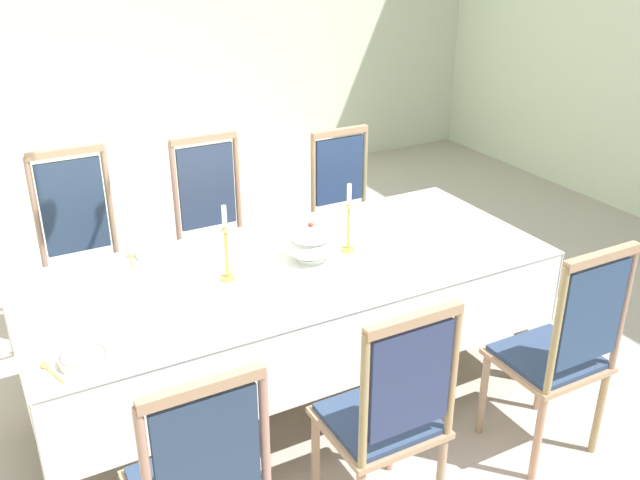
{
  "coord_description": "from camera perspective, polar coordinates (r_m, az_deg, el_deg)",
  "views": [
    {
      "loc": [
        -1.31,
        -2.98,
        2.3
      ],
      "look_at": [
        0.19,
        -0.2,
        0.85
      ],
      "focal_mm": 39.4,
      "sensor_mm": 36.0,
      "label": 1
    }
  ],
  "objects": [
    {
      "name": "bowl_far_left",
      "position": [
        3.72,
        -2.32,
        0.93
      ],
      "size": [
        0.16,
        0.16,
        0.03
      ],
      "color": "silver",
      "rests_on": "tablecloth"
    },
    {
      "name": "bowl_near_left",
      "position": [
        3.55,
        -13.38,
        -0.93
      ],
      "size": [
        0.17,
        0.17,
        0.04
      ],
      "color": "silver",
      "rests_on": "tablecloth"
    },
    {
      "name": "bowl_near_right",
      "position": [
        2.8,
        -18.68,
        -9.09
      ],
      "size": [
        0.18,
        0.18,
        0.04
      ],
      "color": "silver",
      "rests_on": "tablecloth"
    },
    {
      "name": "chair_north_b",
      "position": [
        4.23,
        -8.39,
        0.51
      ],
      "size": [
        0.44,
        0.42,
        1.16
      ],
      "rotation": [
        0.0,
        0.0,
        3.14
      ],
      "color": "#A3885A",
      "rests_on": "ground"
    },
    {
      "name": "chair_north_a",
      "position": [
        4.06,
        -18.57,
        -1.47
      ],
      "size": [
        0.44,
        0.42,
        1.19
      ],
      "rotation": [
        0.0,
        0.0,
        3.14
      ],
      "color": "#A48759",
      "rests_on": "ground"
    },
    {
      "name": "spoon_secondary",
      "position": [
        2.82,
        -21.27,
        -9.63
      ],
      "size": [
        0.06,
        0.17,
        0.01
      ],
      "rotation": [
        0.0,
        0.0,
        0.28
      ],
      "color": "gold",
      "rests_on": "tablecloth"
    },
    {
      "name": "chair_north_c",
      "position": [
        4.59,
        2.33,
        2.38
      ],
      "size": [
        0.44,
        0.42,
        1.07
      ],
      "rotation": [
        0.0,
        0.0,
        3.14
      ],
      "color": "#A97A60",
      "rests_on": "ground"
    },
    {
      "name": "chair_south_b",
      "position": [
        2.81,
        5.56,
        -13.89
      ],
      "size": [
        0.44,
        0.42,
        1.06
      ],
      "color": "tan",
      "rests_on": "ground"
    },
    {
      "name": "dining_table",
      "position": [
        3.41,
        -2.38,
        -3.15
      ],
      "size": [
        2.51,
        1.04,
        0.78
      ],
      "color": "#A38059",
      "rests_on": "ground"
    },
    {
      "name": "ground",
      "position": [
        3.99,
        -3.86,
        -10.83
      ],
      "size": [
        7.3,
        6.25,
        0.04
      ],
      "primitive_type": "cube",
      "color": "#ABA398"
    },
    {
      "name": "candlestick_west",
      "position": [
        3.2,
        -7.62,
        -0.84
      ],
      "size": [
        0.07,
        0.07,
        0.37
      ],
      "color": "gold",
      "rests_on": "tablecloth"
    },
    {
      "name": "soup_tureen",
      "position": [
        3.38,
        -0.76,
        -0.16
      ],
      "size": [
        0.24,
        0.24,
        0.2
      ],
      "color": "silver",
      "rests_on": "tablecloth"
    },
    {
      "name": "candlestick_east",
      "position": [
        3.45,
        2.34,
        1.26
      ],
      "size": [
        0.07,
        0.07,
        0.36
      ],
      "color": "gold",
      "rests_on": "tablecloth"
    },
    {
      "name": "chair_south_c",
      "position": [
        3.31,
        18.97,
        -8.42
      ],
      "size": [
        0.44,
        0.42,
        1.09
      ],
      "color": "tan",
      "rests_on": "ground"
    },
    {
      "name": "spoon_primary",
      "position": [
        3.56,
        -15.17,
        -1.35
      ],
      "size": [
        0.04,
        0.18,
        0.01
      ],
      "rotation": [
        0.0,
        0.0,
        -0.14
      ],
      "color": "gold",
      "rests_on": "tablecloth"
    },
    {
      "name": "tablecloth",
      "position": [
        3.43,
        -2.37,
        -3.55
      ],
      "size": [
        2.53,
        1.06,
        0.4
      ],
      "color": "white",
      "rests_on": "dining_table"
    }
  ]
}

